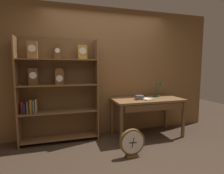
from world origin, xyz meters
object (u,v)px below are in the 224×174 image
at_px(bookshelf, 57,89).
at_px(toolbox_small, 139,97).
at_px(round_clock_large, 132,143).
at_px(desk_lamp, 158,88).
at_px(open_repair_manual, 147,99).
at_px(workbench, 148,103).

bearing_deg(bookshelf, toolbox_small, -10.66).
bearing_deg(round_clock_large, desk_lamp, 42.25).
relative_size(bookshelf, round_clock_large, 4.28).
bearing_deg(bookshelf, desk_lamp, -2.39).
relative_size(bookshelf, open_repair_manual, 8.70).
height_order(workbench, round_clock_large, workbench).
xyz_separation_m(bookshelf, toolbox_small, (1.54, -0.29, -0.18)).
bearing_deg(bookshelf, round_clock_large, -41.22).
bearing_deg(desk_lamp, bookshelf, 177.61).
height_order(bookshelf, round_clock_large, bookshelf).
xyz_separation_m(desk_lamp, round_clock_large, (-0.97, -0.88, -0.73)).
xyz_separation_m(bookshelf, open_repair_manual, (1.66, -0.35, -0.21)).
height_order(toolbox_small, round_clock_large, toolbox_small).
distance_m(bookshelf, round_clock_large, 1.65).
height_order(workbench, toolbox_small, toolbox_small).
relative_size(workbench, desk_lamp, 3.90).
bearing_deg(toolbox_small, open_repair_manual, -26.98).
bearing_deg(desk_lamp, toolbox_small, -159.36).
height_order(desk_lamp, toolbox_small, desk_lamp).
height_order(workbench, open_repair_manual, open_repair_manual).
relative_size(bookshelf, workbench, 1.36).
relative_size(workbench, open_repair_manual, 6.38).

